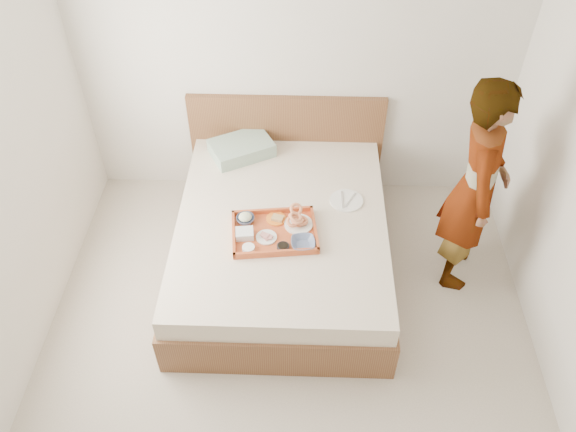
{
  "coord_description": "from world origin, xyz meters",
  "views": [
    {
      "loc": [
        0.08,
        -2.07,
        3.56
      ],
      "look_at": [
        -0.02,
        0.9,
        0.65
      ],
      "focal_mm": 36.3,
      "sensor_mm": 36.0,
      "label": 1
    }
  ],
  "objects_px": {
    "bed": "(282,242)",
    "tray": "(274,232)",
    "dinner_plate": "(346,201)",
    "person": "(476,188)"
  },
  "relations": [
    {
      "from": "bed",
      "to": "tray",
      "type": "distance_m",
      "value": 0.34
    },
    {
      "from": "bed",
      "to": "dinner_plate",
      "type": "bearing_deg",
      "value": 22.32
    },
    {
      "from": "tray",
      "to": "person",
      "type": "xyz_separation_m",
      "value": [
        1.4,
        0.18,
        0.3
      ]
    },
    {
      "from": "bed",
      "to": "person",
      "type": "distance_m",
      "value": 1.48
    },
    {
      "from": "dinner_plate",
      "to": "person",
      "type": "bearing_deg",
      "value": -12.24
    },
    {
      "from": "dinner_plate",
      "to": "person",
      "type": "xyz_separation_m",
      "value": [
        0.87,
        -0.19,
        0.32
      ]
    },
    {
      "from": "bed",
      "to": "person",
      "type": "relative_size",
      "value": 1.16
    },
    {
      "from": "tray",
      "to": "person",
      "type": "distance_m",
      "value": 1.45
    },
    {
      "from": "tray",
      "to": "dinner_plate",
      "type": "bearing_deg",
      "value": 28.0
    },
    {
      "from": "bed",
      "to": "person",
      "type": "bearing_deg",
      "value": 0.45
    }
  ]
}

